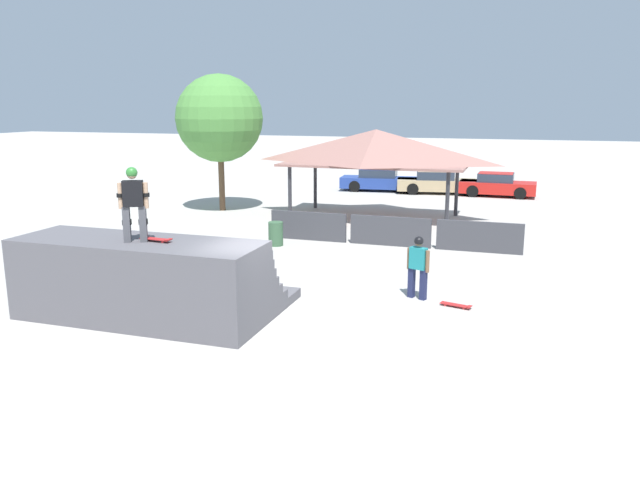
{
  "coord_description": "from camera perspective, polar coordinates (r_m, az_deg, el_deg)",
  "views": [
    {
      "loc": [
        5.22,
        -12.47,
        4.95
      ],
      "look_at": [
        -0.32,
        4.43,
        1.05
      ],
      "focal_mm": 35.0,
      "sensor_mm": 36.0,
      "label": 1
    }
  ],
  "objects": [
    {
      "name": "trash_bin",
      "position": [
        22.18,
        -4.07,
        0.58
      ],
      "size": [
        0.52,
        0.52,
        0.85
      ],
      "primitive_type": "cylinder",
      "color": "#385B3D",
      "rests_on": "ground"
    },
    {
      "name": "skateboard_on_deck",
      "position": [
        14.51,
        -14.68,
        0.08
      ],
      "size": [
        0.78,
        0.27,
        0.09
      ],
      "rotation": [
        0.0,
        0.0,
        -0.09
      ],
      "color": "red",
      "rests_on": "quarter_pipe_ramp"
    },
    {
      "name": "quarter_pipe_ramp",
      "position": [
        15.32,
        -15.47,
        -3.67
      ],
      "size": [
        5.88,
        3.79,
        1.9
      ],
      "color": "#565459",
      "rests_on": "ground"
    },
    {
      "name": "bystander_walking",
      "position": [
        16.18,
        8.96,
        -2.02
      ],
      "size": [
        0.64,
        0.35,
        1.65
      ],
      "rotation": [
        0.0,
        0.0,
        2.79
      ],
      "color": "#1E2347",
      "rests_on": "ground"
    },
    {
      "name": "skateboard_on_ground",
      "position": [
        15.91,
        12.4,
        -5.83
      ],
      "size": [
        0.81,
        0.39,
        0.09
      ],
      "rotation": [
        0.0,
        0.0,
        6.03
      ],
      "color": "red",
      "rests_on": "ground"
    },
    {
      "name": "pavilion_shelter",
      "position": [
        27.31,
        5.13,
        8.42
      ],
      "size": [
        7.86,
        4.02,
        3.86
      ],
      "color": "#2D2D33",
      "rests_on": "ground"
    },
    {
      "name": "barrier_fence",
      "position": [
        22.2,
        6.44,
        0.81
      ],
      "size": [
        9.04,
        0.12,
        1.05
      ],
      "color": "#3D3D42",
      "rests_on": "ground"
    },
    {
      "name": "skater_on_deck",
      "position": [
        14.44,
        -16.69,
        3.58
      ],
      "size": [
        0.71,
        0.46,
        1.69
      ],
      "rotation": [
        0.0,
        0.0,
        0.45
      ],
      "color": "#4C4C51",
      "rests_on": "quarter_pipe_ramp"
    },
    {
      "name": "parked_car_red",
      "position": [
        35.34,
        15.87,
        4.84
      ],
      "size": [
        4.06,
        1.8,
        1.27
      ],
      "rotation": [
        0.0,
        0.0,
        -0.02
      ],
      "color": "red",
      "rests_on": "ground"
    },
    {
      "name": "tree_beside_pavilion",
      "position": [
        29.53,
        -9.17,
        10.91
      ],
      "size": [
        4.01,
        4.01,
        6.29
      ],
      "color": "brown",
      "rests_on": "ground"
    },
    {
      "name": "parked_car_blue",
      "position": [
        36.28,
        5.48,
        5.44
      ],
      "size": [
        4.63,
        2.06,
        1.27
      ],
      "rotation": [
        0.0,
        0.0,
        0.1
      ],
      "color": "navy",
      "rests_on": "ground"
    },
    {
      "name": "ground_plane",
      "position": [
        14.4,
        -4.31,
        -7.76
      ],
      "size": [
        160.0,
        160.0,
        0.0
      ],
      "primitive_type": "plane",
      "color": "#ADA8A0"
    },
    {
      "name": "parked_car_tan",
      "position": [
        35.71,
        10.62,
        5.18
      ],
      "size": [
        4.64,
        2.4,
        1.27
      ],
      "rotation": [
        0.0,
        0.0,
        0.17
      ],
      "color": "tan",
      "rests_on": "ground"
    }
  ]
}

